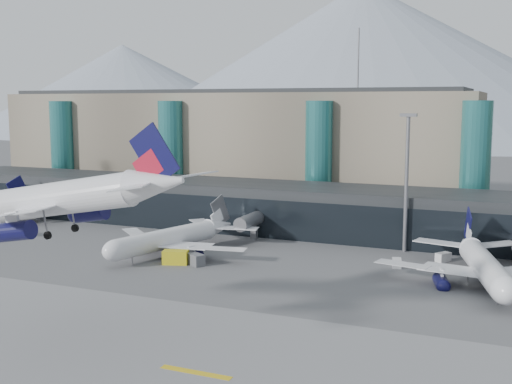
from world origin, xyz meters
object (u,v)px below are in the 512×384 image
Objects in this scene: lightmast_mid at (407,175)px; veh_h at (176,257)px; veh_g at (397,263)px; jet_parked_mid at (179,231)px; jet_parked_right at (481,255)px; hero_jet at (71,190)px; veh_c at (195,259)px; veh_d at (443,257)px.

lightmast_mid is 44.47m from veh_h.
veh_g is 37.62m from veh_h.
veh_h is at bearing -138.25° from jet_parked_mid.
lightmast_mid is 0.77× the size of jet_parked_mid.
jet_parked_mid is at bearing 76.20° from jet_parked_right.
hero_jet is (-26.57, -61.02, 3.44)m from lightmast_mid.
hero_jet is 58.68m from veh_g.
jet_parked_mid is (-11.88, 44.35, -13.83)m from hero_jet.
lightmast_mid is 43.19m from jet_parked_mid.
lightmast_mid is at bearing 67.82° from hero_jet.
jet_parked_right reaches higher than veh_h.
veh_c is 1.39× the size of veh_g.
lightmast_mid reaches higher than veh_h.
jet_parked_right is at bearing -47.28° from lightmast_mid.
jet_parked_right is (52.92, 1.01, 0.13)m from jet_parked_mid.
veh_h is at bearing 148.38° from veh_d.
veh_g is at bearing 2.02° from veh_h.
veh_c is (7.37, -7.26, -3.05)m from jet_parked_mid.
lightmast_mid is 16.35m from veh_d.
lightmast_mid is 10.14× the size of veh_g.
lightmast_mid is 0.77× the size of hero_jet.
hero_jet is at bearing -41.63° from veh_g.
jet_parked_mid reaches higher than veh_d.
veh_g is at bearing 170.24° from veh_d.
jet_parked_right is 9.71× the size of veh_c.
veh_c is 0.82× the size of veh_h.
hero_jet is at bearing -113.53° from lightmast_mid.
veh_c is at bearing 85.39° from jet_parked_right.
hero_jet is at bearing -178.11° from veh_d.
veh_c is 43.13m from veh_d.
veh_h is (-49.03, -9.00, -2.97)m from jet_parked_right.
jet_parked_mid is 7.73× the size of veh_h.
lightmast_mid is 18.26m from veh_g.
hero_jet is at bearing -52.61° from veh_c.
jet_parked_mid is 12.19× the size of veh_d.
veh_c is at bearing 149.45° from veh_d.
jet_parked_mid is 9.34m from veh_h.
veh_g is at bearing 62.07° from hero_jet.
veh_c is (-45.55, -8.26, -3.17)m from jet_parked_right.
lightmast_mid is 0.75× the size of jet_parked_right.
hero_jet reaches higher than veh_d.
veh_g is at bearing 60.25° from jet_parked_right.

